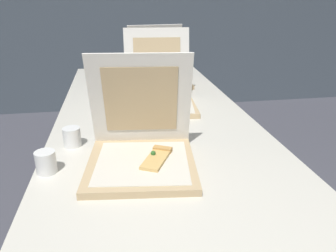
% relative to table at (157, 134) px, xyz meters
% --- Properties ---
extents(table, '(0.86, 2.36, 0.76)m').
position_rel_table_xyz_m(table, '(0.00, 0.00, 0.00)').
color(table, silver).
rests_on(table, ground).
extents(pizza_box_front, '(0.37, 0.37, 0.35)m').
position_rel_table_xyz_m(pizza_box_front, '(-0.09, -0.34, 0.10)').
color(pizza_box_front, tan).
rests_on(pizza_box_front, table).
extents(pizza_box_middle, '(0.36, 0.42, 0.35)m').
position_rel_table_xyz_m(pizza_box_middle, '(0.05, 0.25, 0.10)').
color(pizza_box_middle, tan).
rests_on(pizza_box_middle, table).
extents(pizza_box_back, '(0.37, 0.38, 0.34)m').
position_rel_table_xyz_m(pizza_box_back, '(0.09, 0.67, 0.10)').
color(pizza_box_back, tan).
rests_on(pizza_box_back, table).
extents(cup_white_far, '(0.06, 0.06, 0.07)m').
position_rel_table_xyz_m(cup_white_far, '(-0.19, 0.40, 0.08)').
color(cup_white_far, white).
rests_on(cup_white_far, table).
extents(cup_white_near_left, '(0.06, 0.06, 0.07)m').
position_rel_table_xyz_m(cup_white_near_left, '(-0.39, -0.35, 0.08)').
color(cup_white_near_left, white).
rests_on(cup_white_near_left, table).
extents(cup_white_near_center, '(0.06, 0.06, 0.07)m').
position_rel_table_xyz_m(cup_white_near_center, '(-0.33, -0.16, 0.08)').
color(cup_white_near_center, white).
rests_on(cup_white_near_center, table).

